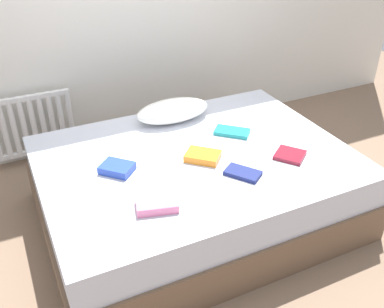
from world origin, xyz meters
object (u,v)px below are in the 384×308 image
Objects in this scene: bed at (195,187)px; textbook_blue at (117,168)px; radiator at (34,125)px; textbook_navy at (243,173)px; textbook_orange at (203,156)px; textbook_pink at (157,204)px; textbook_teal at (232,132)px; pillow at (173,111)px; textbook_maroon at (290,155)px.

bed is 0.58m from textbook_blue.
radiator reaches higher than textbook_blue.
radiator is 3.04× the size of textbook_navy.
bed is at bearing 149.95° from textbook_orange.
textbook_navy is at bearing -19.49° from textbook_orange.
textbook_teal is at bearing 49.98° from textbook_pink.
textbook_pink reaches higher than bed.
textbook_pink is 1.17× the size of textbook_blue.
textbook_orange is (0.02, -0.07, 0.28)m from bed.
pillow is 1.05m from textbook_pink.
pillow reaches higher than textbook_teal.
textbook_pink is (-0.58, -0.07, 0.01)m from textbook_navy.
radiator reaches higher than textbook_maroon.
textbook_maroon is 0.46m from textbook_teal.
textbook_teal is (0.20, 0.48, 0.00)m from textbook_navy.
textbook_blue is at bearing -73.25° from radiator.
bed is at bearing 114.89° from textbook_maroon.
radiator is 1.15× the size of pillow.
textbook_maroon reaches higher than bed.
textbook_navy is 0.94× the size of textbook_pink.
pillow reaches higher than textbook_maroon.
textbook_navy is at bearing -64.42° from bed.
radiator is at bearing 125.76° from bed.
textbook_navy is at bearing -70.07° from textbook_teal.
textbook_blue is (-0.09, 0.43, 0.00)m from textbook_pink.
textbook_navy is (-0.38, -0.05, 0.00)m from textbook_maroon.
radiator is 2.86× the size of textbook_pink.
textbook_blue reaches higher than textbook_teal.
radiator is at bearing -177.78° from textbook_teal.
textbook_teal is (0.36, 0.15, 0.27)m from bed.
textbook_navy is at bearing 149.54° from textbook_maroon.
textbook_navy is 0.30m from textbook_orange.
textbook_teal is at bearing 75.38° from textbook_orange.
textbook_maroon is 0.97m from textbook_pink.
textbook_maroon is 0.56m from textbook_orange.
pillow is 2.50× the size of textbook_pink.
textbook_maroon is 1.10m from textbook_blue.
textbook_maroon is at bearing -24.35° from textbook_teal.
textbook_teal is at bearing 22.50° from bed.
textbook_maroon is at bearing 29.25° from textbook_blue.
bed is 0.47m from textbook_teal.
textbook_orange is 0.54m from textbook_blue.
bed is at bearing -97.33° from pillow.
textbook_teal reaches higher than textbook_navy.
textbook_pink is at bearing -118.11° from pillow.
textbook_maroon is (1.40, -1.48, 0.16)m from radiator.
pillow is 0.48m from textbook_teal.
bed is at bearing 42.22° from textbook_blue.
pillow reaches higher than textbook_pink.
textbook_blue is (-0.51, 0.03, 0.28)m from bed.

